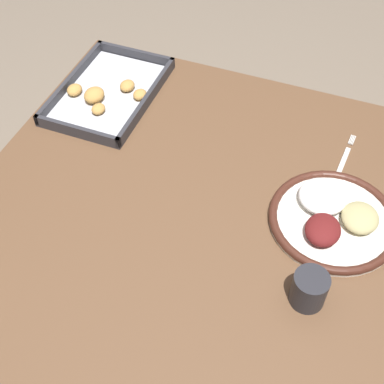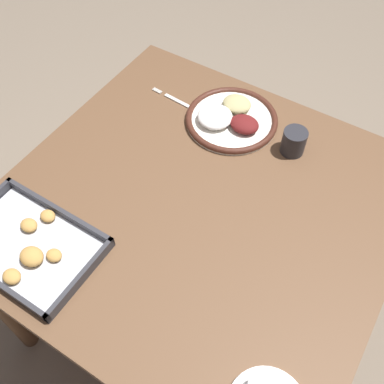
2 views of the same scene
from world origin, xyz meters
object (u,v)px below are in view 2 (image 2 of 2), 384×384
object	(u,v)px
drinking_cup	(294,142)
baking_tray	(29,246)
dinner_plate	(231,118)
fork	(182,103)

from	to	relation	value
drinking_cup	baking_tray	bearing A→B (deg)	57.26
baking_tray	drinking_cup	world-z (taller)	drinking_cup
dinner_plate	fork	distance (m)	0.18
fork	baking_tray	bearing A→B (deg)	91.27
fork	baking_tray	world-z (taller)	baking_tray
dinner_plate	fork	world-z (taller)	dinner_plate
fork	drinking_cup	bearing A→B (deg)	-175.06
baking_tray	drinking_cup	xyz separation A→B (m)	(-0.43, -0.67, 0.03)
dinner_plate	drinking_cup	xyz separation A→B (m)	(-0.22, 0.01, 0.02)
dinner_plate	fork	xyz separation A→B (m)	(0.18, 0.01, -0.01)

